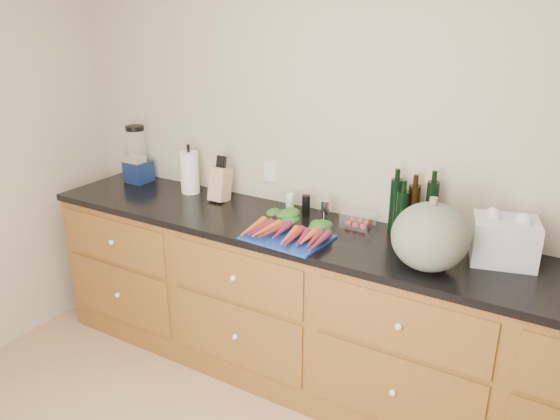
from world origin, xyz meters
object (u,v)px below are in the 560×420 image
Objects in this scene: squash at (430,237)px; paper_towel at (190,172)px; cutting_board at (288,237)px; tomato_box at (358,220)px; blender_appliance at (137,158)px; knife_block at (220,184)px; carrots at (292,229)px.

squash reaches higher than paper_towel.
tomato_box is at bearing 53.38° from cutting_board.
blender_appliance is 1.60m from tomato_box.
tomato_box is at bearing 0.50° from paper_towel.
cutting_board is 1.08× the size of blender_appliance.
cutting_board is 1.39m from blender_appliance.
cutting_board is at bearing -177.49° from squash.
squash is at bearing 2.51° from cutting_board.
paper_towel is (-0.90, 0.32, 0.13)m from cutting_board.
carrots is at bearing -21.68° from knife_block.
knife_block is (-0.65, 0.30, 0.10)m from cutting_board.
cutting_board is at bearing -13.29° from blender_appliance.
squash reaches higher than tomato_box.
knife_block is at bearing 155.15° from cutting_board.
squash reaches higher than carrots.
squash is at bearing -10.15° from paper_towel.
knife_block is at bearing -1.47° from blender_appliance.
squash is 0.90× the size of blender_appliance.
blender_appliance reaches higher than carrots.
cutting_board is 2.02× the size of knife_block.
blender_appliance is at bearing 172.08° from squash.
carrots is at bearing -130.46° from tomato_box.
carrots is at bearing 90.00° from cutting_board.
paper_towel is 1.64× the size of tomato_box.
squash is 1.39m from knife_block.
squash is at bearing -7.92° from blender_appliance.
paper_towel is at bearing -179.50° from tomato_box.
cutting_board is 0.73m from squash.
carrots is 0.70m from knife_block.
carrots is at bearing 179.10° from squash.
blender_appliance is at bearing 168.44° from carrots.
knife_block is 0.90m from tomato_box.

